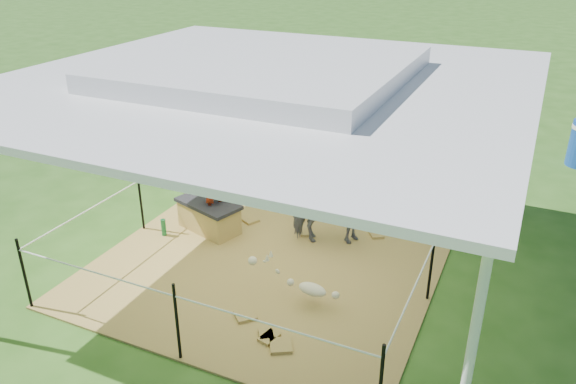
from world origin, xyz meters
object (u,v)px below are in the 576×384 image
at_px(straw_bale, 209,217).
at_px(pony, 333,214).
at_px(picnic_table_near, 460,100).
at_px(foal, 312,287).
at_px(green_bottle, 164,227).
at_px(distant_person, 481,96).
at_px(woman, 212,172).

relative_size(straw_bale, pony, 0.81).
height_order(pony, picnic_table_near, pony).
relative_size(foal, picnic_table_near, 0.61).
relative_size(green_bottle, picnic_table_near, 0.17).
distance_m(pony, foal, 1.61).
relative_size(pony, picnic_table_near, 0.75).
distance_m(green_bottle, pony, 2.64).
distance_m(green_bottle, distant_person, 8.92).
xyz_separation_m(picnic_table_near, distant_person, (0.53, -0.53, 0.32)).
xyz_separation_m(woman, green_bottle, (-0.65, -0.45, -0.88)).
bearing_deg(picnic_table_near, pony, -116.17).
relative_size(woman, pony, 0.97).
bearing_deg(distant_person, woman, 84.07).
distance_m(straw_bale, woman, 0.80).
relative_size(woman, foal, 1.21).
distance_m(woman, green_bottle, 1.18).
height_order(straw_bale, green_bottle, straw_bale).
height_order(green_bottle, picnic_table_near, picnic_table_near).
bearing_deg(foal, distant_person, 91.41).
bearing_deg(woman, green_bottle, -37.89).
bearing_deg(woman, pony, 119.78).
height_order(picnic_table_near, distant_person, distant_person).
relative_size(woman, picnic_table_near, 0.73).
bearing_deg(foal, straw_bale, 159.22).
xyz_separation_m(straw_bale, foal, (2.23, -1.16, 0.05)).
distance_m(straw_bale, green_bottle, 0.72).
xyz_separation_m(straw_bale, woman, (0.10, 0.00, 0.80)).
bearing_deg(pony, woman, 80.28).
bearing_deg(picnic_table_near, foal, -113.54).
height_order(woman, foal, woman).
distance_m(straw_bale, picnic_table_near, 8.60).
xyz_separation_m(foal, picnic_table_near, (0.28, 9.39, 0.03)).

